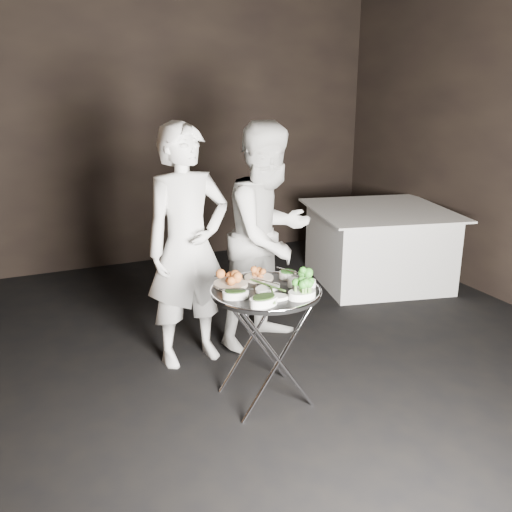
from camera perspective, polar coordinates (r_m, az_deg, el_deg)
name	(u,v)px	position (r m, az deg, el deg)	size (l,w,h in m)	color
floor	(252,424)	(3.70, -0.38, -16.46)	(6.00, 7.00, 0.05)	black
wall_back	(120,130)	(6.48, -13.42, 12.14)	(6.00, 0.05, 3.00)	black
tray_stand	(266,340)	(3.71, 0.96, -8.42)	(0.51, 0.44, 0.76)	silver
serving_tray	(266,291)	(3.58, 0.99, -3.54)	(0.70, 0.70, 0.04)	black
potato_plate_a	(231,280)	(3.64, -2.55, -2.43)	(0.22, 0.22, 0.08)	beige
potato_plate_b	(259,275)	(3.75, 0.29, -1.88)	(0.19, 0.19, 0.07)	beige
greens_bowl	(288,274)	(3.78, 3.18, -1.77)	(0.11, 0.11, 0.07)	white
asparagus_plate_a	(268,287)	(3.57, 1.18, -3.09)	(0.22, 0.17, 0.04)	white
asparagus_plate_b	(273,296)	(3.43, 1.69, -4.02)	(0.22, 0.17, 0.04)	white
spinach_bowl_a	(236,293)	(3.44, -2.05, -3.73)	(0.18, 0.14, 0.07)	white
spinach_bowl_b	(264,299)	(3.32, 0.78, -4.37)	(0.21, 0.17, 0.08)	white
broccoli_bowl_a	(302,282)	(3.63, 4.60, -2.56)	(0.22, 0.19, 0.07)	white
broccoli_bowl_b	(302,293)	(3.44, 4.63, -3.69)	(0.19, 0.14, 0.07)	white
serving_utensils	(264,278)	(3.62, 0.77, -2.20)	(0.59, 0.46, 0.01)	silver
waiter_left	(188,247)	(4.11, -6.83, 0.91)	(0.64, 0.42, 1.76)	silver
waiter_right	(269,236)	(4.40, 1.33, 2.01)	(0.85, 0.66, 1.75)	silver
dining_table	(378,245)	(6.03, 12.09, 1.07)	(1.35, 1.35, 0.77)	white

